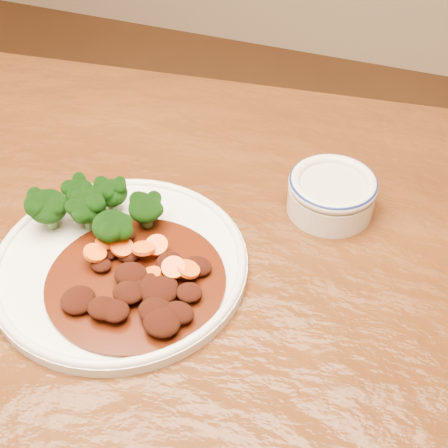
% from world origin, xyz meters
% --- Properties ---
extents(dining_table, '(1.59, 1.06, 0.75)m').
position_xyz_m(dining_table, '(0.00, 0.00, 0.67)').
color(dining_table, '#4F280E').
rests_on(dining_table, ground).
extents(dinner_plate, '(0.31, 0.31, 0.02)m').
position_xyz_m(dinner_plate, '(0.01, -0.01, 0.76)').
color(dinner_plate, white).
rests_on(dinner_plate, dining_table).
extents(broccoli_florets, '(0.16, 0.10, 0.05)m').
position_xyz_m(broccoli_florets, '(-0.04, 0.04, 0.79)').
color(broccoli_florets, '#558344').
rests_on(broccoli_florets, dinner_plate).
extents(mince_stew, '(0.21, 0.21, 0.03)m').
position_xyz_m(mince_stew, '(0.06, -0.04, 0.77)').
color(mince_stew, '#411006').
rests_on(mince_stew, dinner_plate).
extents(dip_bowl, '(0.12, 0.12, 0.05)m').
position_xyz_m(dip_bowl, '(0.22, 0.19, 0.78)').
color(dip_bowl, silver).
rests_on(dip_bowl, dining_table).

